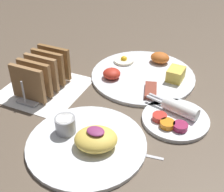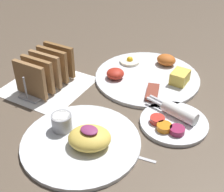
% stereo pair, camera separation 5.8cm
% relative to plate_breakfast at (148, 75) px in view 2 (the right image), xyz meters
% --- Properties ---
extents(ground_plane, '(3.00, 3.00, 0.00)m').
position_rel_plate_breakfast_xyz_m(ground_plane, '(-0.04, -0.19, -0.01)').
color(ground_plane, brown).
extents(napkin_flat, '(0.22, 0.22, 0.00)m').
position_rel_plate_breakfast_xyz_m(napkin_flat, '(-0.24, -0.18, -0.01)').
color(napkin_flat, white).
rests_on(napkin_flat, ground_plane).
extents(plate_breakfast, '(0.31, 0.31, 0.05)m').
position_rel_plate_breakfast_xyz_m(plate_breakfast, '(0.00, 0.00, 0.00)').
color(plate_breakfast, white).
rests_on(plate_breakfast, ground_plane).
extents(plate_condiments, '(0.17, 0.17, 0.04)m').
position_rel_plate_breakfast_xyz_m(plate_condiments, '(0.14, -0.17, 0.00)').
color(plate_condiments, white).
rests_on(plate_condiments, ground_plane).
extents(plate_foreground, '(0.27, 0.27, 0.06)m').
position_rel_plate_breakfast_xyz_m(plate_foreground, '(-0.02, -0.34, 0.00)').
color(plate_foreground, white).
rests_on(plate_foreground, ground_plane).
extents(toast_rack, '(0.10, 0.18, 0.10)m').
position_rel_plate_breakfast_xyz_m(toast_rack, '(-0.24, -0.18, 0.04)').
color(toast_rack, '#B7B7BC').
rests_on(toast_rack, ground_plane).
extents(teaspoon, '(0.13, 0.03, 0.01)m').
position_rel_plate_breakfast_xyz_m(teaspoon, '(0.07, -0.32, -0.01)').
color(teaspoon, silver).
rests_on(teaspoon, ground_plane).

